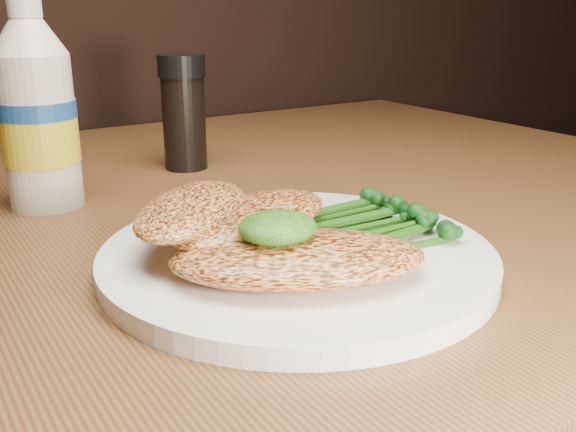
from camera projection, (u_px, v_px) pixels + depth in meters
plate at (297, 257)px, 0.45m from camera, size 0.27×0.27×0.01m
chicken_front at (298, 258)px, 0.40m from camera, size 0.18×0.15×0.03m
chicken_mid at (252, 218)px, 0.45m from camera, size 0.16×0.12×0.02m
chicken_back at (193, 209)px, 0.45m from camera, size 0.14×0.14×0.02m
pesto_front at (277, 227)px, 0.40m from camera, size 0.05×0.05×0.02m
broccolini_bundle at (359, 221)px, 0.47m from camera, size 0.15×0.12×0.02m
mayo_bottle at (36, 102)px, 0.56m from camera, size 0.07×0.07×0.19m
pepper_grinder at (184, 113)px, 0.70m from camera, size 0.06×0.06×0.12m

